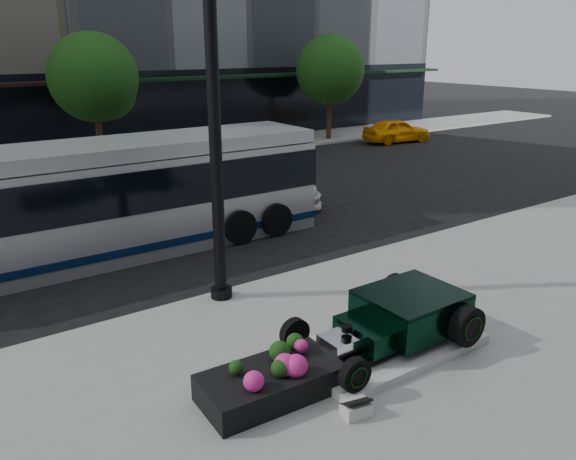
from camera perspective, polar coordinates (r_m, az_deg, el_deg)
ground at (r=14.67m, az=-6.79°, el=-2.81°), size 120.00×120.00×0.00m
sidewalk_far at (r=27.39m, az=-20.93°, el=6.19°), size 70.00×4.00×0.12m
street_trees at (r=26.34m, az=-18.87°, el=14.15°), size 29.80×3.80×5.70m
display_plinth at (r=10.29m, az=9.99°, el=-11.45°), size 3.40×1.80×0.15m
hot_rod at (r=10.27m, az=11.49°, el=-8.44°), size 3.22×2.00×0.81m
info_plaque at (r=8.60m, az=6.93°, el=-17.51°), size 0.45×0.38×0.31m
lamppost at (r=11.13m, az=-7.51°, el=11.53°), size 0.46×0.46×8.33m
flower_planter at (r=8.88m, az=-1.76°, el=-15.03°), size 2.21×1.18×0.70m
transit_bus at (r=15.12m, az=-18.74°, el=2.89°), size 12.12×2.88×2.92m
white_sedan at (r=18.40m, az=-4.51°, el=4.11°), size 5.60×3.48×1.51m
yellow_taxi at (r=32.55m, az=10.97°, el=9.90°), size 4.08×2.11×1.33m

